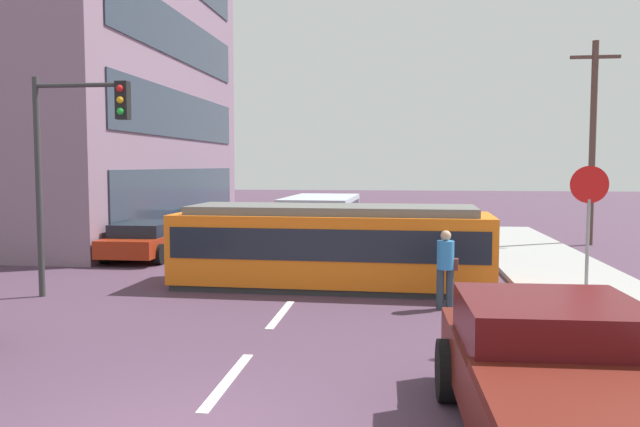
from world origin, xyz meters
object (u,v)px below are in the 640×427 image
object	(u,v)px
city_bus	(321,217)
parked_sedan_far	(210,221)
streetcar_tram	(332,245)
pickup_truck_parked	(561,382)
utility_pole_mid	(593,139)
stop_sign	(589,206)
parked_sedan_mid	(147,239)
traffic_light_mast	(73,145)
pedestrian_crossing	(446,265)

from	to	relation	value
city_bus	parked_sedan_far	size ratio (longest dim) A/B	1.30
streetcar_tram	pickup_truck_parked	distance (m)	9.51
streetcar_tram	utility_pole_mid	world-z (taller)	utility_pole_mid
parked_sedan_far	stop_sign	bearing A→B (deg)	-46.94
parked_sedan_mid	utility_pole_mid	bearing A→B (deg)	19.55
stop_sign	traffic_light_mast	world-z (taller)	traffic_light_mast
city_bus	parked_sedan_far	bearing A→B (deg)	159.33
parked_sedan_far	traffic_light_mast	world-z (taller)	traffic_light_mast
pedestrian_crossing	traffic_light_mast	bearing A→B (deg)	179.11
streetcar_tram	parked_sedan_mid	world-z (taller)	streetcar_tram
pickup_truck_parked	parked_sedan_mid	xyz separation A→B (m)	(-9.83, 12.86, -0.18)
parked_sedan_mid	utility_pole_mid	xyz separation A→B (m)	(15.33, 5.44, 3.38)
pickup_truck_parked	stop_sign	distance (m)	7.24
pickup_truck_parked	parked_sedan_far	world-z (taller)	pickup_truck_parked
traffic_light_mast	utility_pole_mid	distance (m)	18.50
pedestrian_crossing	stop_sign	size ratio (longest dim) A/B	0.58
city_bus	utility_pole_mid	xyz separation A→B (m)	(10.21, 0.73, 2.96)
streetcar_tram	pedestrian_crossing	size ratio (longest dim) A/B	4.70
pickup_truck_parked	stop_sign	bearing A→B (deg)	72.40
pedestrian_crossing	stop_sign	distance (m)	3.11
utility_pole_mid	pedestrian_crossing	bearing A→B (deg)	-118.18
pedestrian_crossing	parked_sedan_mid	size ratio (longest dim) A/B	0.41
pedestrian_crossing	traffic_light_mast	size ratio (longest dim) A/B	0.33
city_bus	utility_pole_mid	size ratio (longest dim) A/B	0.71
stop_sign	parked_sedan_far	bearing A→B (deg)	133.06
pedestrian_crossing	parked_sedan_mid	world-z (taller)	pedestrian_crossing
pickup_truck_parked	parked_sedan_far	xyz separation A→B (m)	(-9.73, 19.48, -0.18)
streetcar_tram	city_bus	world-z (taller)	streetcar_tram
parked_sedan_mid	stop_sign	bearing A→B (deg)	-26.98
streetcar_tram	parked_sedan_far	world-z (taller)	streetcar_tram
city_bus	traffic_light_mast	world-z (taller)	traffic_light_mast
city_bus	parked_sedan_far	xyz separation A→B (m)	(-5.02, 1.89, -0.42)
streetcar_tram	utility_pole_mid	xyz separation A→B (m)	(8.85, 9.41, 2.95)
traffic_light_mast	stop_sign	bearing A→B (deg)	-0.41
stop_sign	pickup_truck_parked	bearing A→B (deg)	-107.60
traffic_light_mast	utility_pole_mid	bearing A→B (deg)	38.31
streetcar_tram	parked_sedan_far	bearing A→B (deg)	121.12
city_bus	stop_sign	size ratio (longest dim) A/B	1.89
streetcar_tram	parked_sedan_far	distance (m)	12.36
streetcar_tram	traffic_light_mast	size ratio (longest dim) A/B	1.56
parked_sedan_far	utility_pole_mid	world-z (taller)	utility_pole_mid
traffic_light_mast	parked_sedan_mid	bearing A→B (deg)	97.78
city_bus	pickup_truck_parked	xyz separation A→B (m)	(4.71, -17.58, -0.24)
parked_sedan_mid	parked_sedan_far	distance (m)	6.61
city_bus	utility_pole_mid	world-z (taller)	utility_pole_mid
parked_sedan_mid	pedestrian_crossing	bearing A→B (deg)	-33.97
parked_sedan_mid	stop_sign	distance (m)	13.53
streetcar_tram	parked_sedan_mid	xyz separation A→B (m)	(-6.48, 3.96, -0.43)
pedestrian_crossing	parked_sedan_mid	bearing A→B (deg)	146.03
city_bus	stop_sign	distance (m)	12.86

